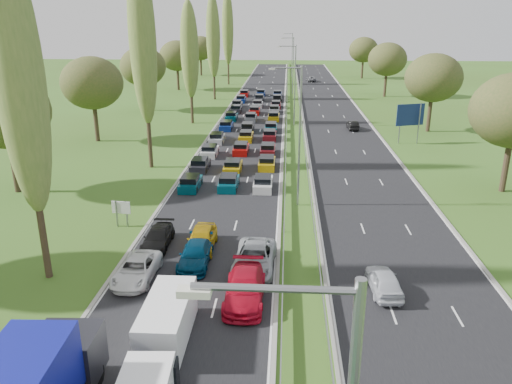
# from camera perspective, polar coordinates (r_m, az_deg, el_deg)

# --- Properties ---
(ground) EXTENTS (260.00, 260.00, 0.00)m
(ground) POSITION_cam_1_polar(r_m,az_deg,el_deg) (79.86, 4.34, 7.87)
(ground) COLOR #38531A
(ground) RESTS_ON ground
(near_carriageway) EXTENTS (10.50, 215.00, 0.04)m
(near_carriageway) POSITION_cam_1_polar(r_m,az_deg,el_deg) (82.50, -0.41, 8.28)
(near_carriageway) COLOR black
(near_carriageway) RESTS_ON ground
(far_carriageway) EXTENTS (10.50, 215.00, 0.04)m
(far_carriageway) POSITION_cam_1_polar(r_m,az_deg,el_deg) (82.68, 9.05, 8.07)
(far_carriageway) COLOR black
(far_carriageway) RESTS_ON ground
(central_reservation) EXTENTS (2.36, 215.00, 0.32)m
(central_reservation) POSITION_cam_1_polar(r_m,az_deg,el_deg) (82.21, 4.34, 8.58)
(central_reservation) COLOR gray
(central_reservation) RESTS_ON ground
(lamp_columns) EXTENTS (0.18, 140.18, 12.00)m
(lamp_columns) POSITION_cam_1_polar(r_m,az_deg,el_deg) (76.93, 4.47, 11.97)
(lamp_columns) COLOR gray
(lamp_columns) RESTS_ON ground
(poplar_row) EXTENTS (2.80, 127.80, 22.44)m
(poplar_row) POSITION_cam_1_polar(r_m,az_deg,el_deg) (68.23, -9.42, 16.26)
(poplar_row) COLOR #2D2116
(poplar_row) RESTS_ON ground
(woodland_left) EXTENTS (8.00, 166.00, 11.10)m
(woodland_left) POSITION_cam_1_polar(r_m,az_deg,el_deg) (66.50, -19.29, 11.33)
(woodland_left) COLOR #2D2116
(woodland_left) RESTS_ON ground
(woodland_right) EXTENTS (8.00, 153.00, 11.10)m
(woodland_right) POSITION_cam_1_polar(r_m,az_deg,el_deg) (68.64, 21.45, 11.29)
(woodland_right) COLOR #2D2116
(woodland_right) RESTS_ON ground
(traffic_queue_fill) EXTENTS (9.05, 66.93, 0.80)m
(traffic_queue_fill) POSITION_cam_1_polar(r_m,az_deg,el_deg) (77.64, -0.66, 7.93)
(traffic_queue_fill) COLOR #053F4C
(traffic_queue_fill) RESTS_ON ground
(near_car_2) EXTENTS (2.35, 4.93, 1.36)m
(near_car_2) POSITION_cam_1_polar(r_m,az_deg,el_deg) (32.40, -13.49, -8.61)
(near_car_2) COLOR silver
(near_car_2) RESTS_ON near_carriageway
(near_car_3) EXTENTS (1.86, 4.49, 1.30)m
(near_car_3) POSITION_cam_1_polar(r_m,az_deg,el_deg) (36.63, -11.16, -5.13)
(near_car_3) COLOR black
(near_car_3) RESTS_ON near_carriageway
(near_car_7) EXTENTS (1.97, 4.81, 1.39)m
(near_car_7) POSITION_cam_1_polar(r_m,az_deg,el_deg) (33.60, -6.92, -7.11)
(near_car_7) COLOR #05314D
(near_car_7) RESTS_ON near_carriageway
(near_car_8) EXTENTS (1.90, 4.68, 1.59)m
(near_car_8) POSITION_cam_1_polar(r_m,az_deg,el_deg) (35.60, -6.23, -5.34)
(near_car_8) COLOR #B8910C
(near_car_8) RESTS_ON near_carriageway
(near_car_10) EXTENTS (2.84, 5.73, 1.56)m
(near_car_10) POSITION_cam_1_polar(r_m,az_deg,el_deg) (32.70, -0.18, -7.56)
(near_car_10) COLOR #A3A7AD
(near_car_10) RESTS_ON near_carriageway
(near_car_11) EXTENTS (2.25, 5.54, 1.61)m
(near_car_11) POSITION_cam_1_polar(r_m,az_deg,el_deg) (29.28, -1.28, -10.93)
(near_car_11) COLOR #B60B21
(near_car_11) RESTS_ON near_carriageway
(far_car_0) EXTENTS (1.90, 4.23, 1.41)m
(far_car_0) POSITION_cam_1_polar(r_m,az_deg,el_deg) (31.14, 14.43, -9.83)
(far_car_0) COLOR silver
(far_car_0) RESTS_ON far_carriageway
(far_car_1) EXTENTS (1.56, 4.00, 1.30)m
(far_car_1) POSITION_cam_1_polar(r_m,az_deg,el_deg) (75.97, 10.99, 7.51)
(far_car_1) COLOR black
(far_car_1) RESTS_ON far_carriageway
(far_car_2) EXTENTS (2.47, 4.94, 1.34)m
(far_car_2) POSITION_cam_1_polar(r_m,az_deg,el_deg) (135.63, 6.36, 12.72)
(far_car_2) COLOR slate
(far_car_2) RESTS_ON far_carriageway
(white_van_rear) EXTENTS (2.13, 5.43, 2.18)m
(white_van_rear) POSITION_cam_1_polar(r_m,az_deg,el_deg) (26.56, -9.98, -13.93)
(white_van_rear) COLOR white
(white_van_rear) RESTS_ON near_carriageway
(info_sign) EXTENTS (1.50, 0.26, 2.10)m
(info_sign) POSITION_cam_1_polar(r_m,az_deg,el_deg) (40.42, -15.14, -2.02)
(info_sign) COLOR gray
(info_sign) RESTS_ON ground
(direction_sign) EXTENTS (3.80, 1.43, 5.20)m
(direction_sign) POSITION_cam_1_polar(r_m,az_deg,el_deg) (68.48, 17.22, 8.24)
(direction_sign) COLOR gray
(direction_sign) RESTS_ON ground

